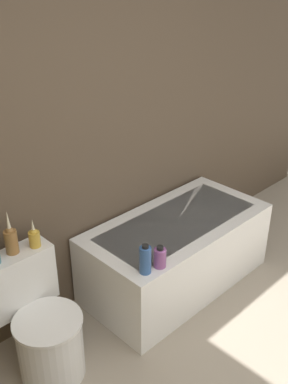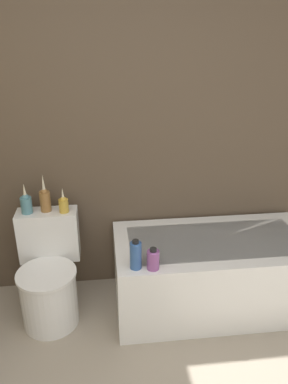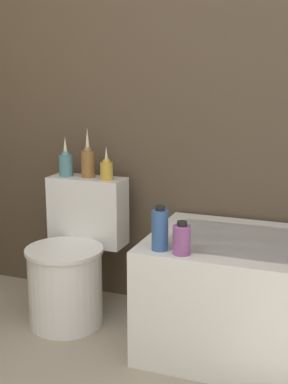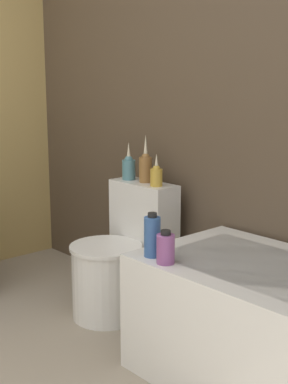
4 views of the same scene
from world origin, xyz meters
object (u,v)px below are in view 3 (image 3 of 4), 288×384
Objects in this scene: vase_silver at (88,161)px; shampoo_bottle_tall at (160,229)px; shampoo_bottle_short at (182,239)px; vase_bronze at (107,168)px; toilet at (73,262)px; vase_gold at (66,163)px.

shampoo_bottle_tall is at bearing -39.85° from vase_silver.
vase_silver is 1.38× the size of shampoo_bottle_tall.
shampoo_bottle_short is (0.69, -0.51, -0.21)m from vase_silver.
vase_bronze is 0.76m from shampoo_bottle_short.
vase_bronze is 0.92× the size of shampoo_bottle_tall.
shampoo_bottle_tall is (0.59, -0.49, -0.19)m from vase_silver.
shampoo_bottle_tall is at bearing 169.17° from shampoo_bottle_short.
toilet reaches higher than shampoo_bottle_short.
vase_silver is 1.51× the size of vase_bronze.
vase_silver reaches higher than vase_gold.
vase_silver is 0.14m from vase_bronze.
vase_silver reaches higher than shampoo_bottle_tall.
vase_gold is 1.11× the size of shampoo_bottle_tall.
vase_bronze is 1.25× the size of shampoo_bottle_short.
vase_gold is (-0.13, 0.19, 0.50)m from toilet.
toilet is 3.71× the size of shampoo_bottle_tall.
vase_gold is 0.98m from shampoo_bottle_short.
vase_gold is 0.88m from shampoo_bottle_tall.
shampoo_bottle_short is (0.69, -0.30, 0.30)m from toilet.
toilet is at bearing -90.00° from vase_silver.
toilet is 5.06× the size of shampoo_bottle_short.
vase_gold reaches higher than shampoo_bottle_short.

